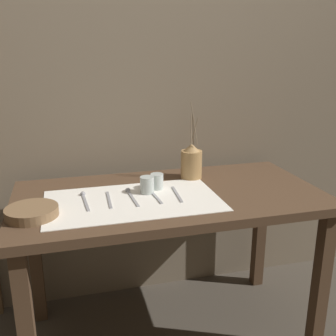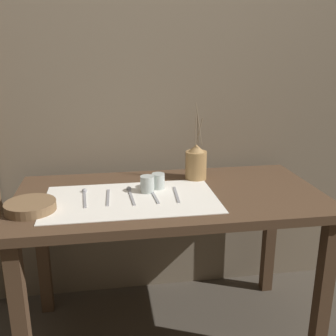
{
  "view_description": "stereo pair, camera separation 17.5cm",
  "coord_description": "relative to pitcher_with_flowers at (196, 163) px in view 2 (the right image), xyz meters",
  "views": [
    {
      "loc": [
        -0.44,
        -1.62,
        1.39
      ],
      "look_at": [
        -0.01,
        0.0,
        0.88
      ],
      "focal_mm": 42.0,
      "sensor_mm": 36.0,
      "label": 1
    },
    {
      "loc": [
        -0.27,
        -1.66,
        1.39
      ],
      "look_at": [
        -0.01,
        0.0,
        0.88
      ],
      "focal_mm": 42.0,
      "sensor_mm": 36.0,
      "label": 2
    }
  ],
  "objects": [
    {
      "name": "ground_plane",
      "position": [
        -0.16,
        -0.18,
        -0.84
      ],
      "size": [
        12.0,
        12.0,
        0.0
      ],
      "primitive_type": "plane",
      "color": "#473F35"
    },
    {
      "name": "stone_wall_back",
      "position": [
        -0.16,
        0.28,
        0.36
      ],
      "size": [
        7.0,
        0.06,
        2.4
      ],
      "color": "#7A6B56",
      "rests_on": "ground_plane"
    },
    {
      "name": "wooden_table",
      "position": [
        -0.16,
        -0.18,
        -0.18
      ],
      "size": [
        1.39,
        0.71,
        0.76
      ],
      "color": "#4C3523",
      "rests_on": "ground_plane"
    },
    {
      "name": "linen_cloth",
      "position": [
        -0.34,
        -0.23,
        -0.08
      ],
      "size": [
        0.75,
        0.43,
        0.0
      ],
      "color": "white",
      "rests_on": "wooden_table"
    },
    {
      "name": "pitcher_with_flowers",
      "position": [
        0.0,
        0.0,
        0.0
      ],
      "size": [
        0.11,
        0.11,
        0.38
      ],
      "color": "#A87F4C",
      "rests_on": "wooden_table"
    },
    {
      "name": "wooden_bowl",
      "position": [
        -0.75,
        -0.3,
        -0.06
      ],
      "size": [
        0.2,
        0.2,
        0.04
      ],
      "color": "brown",
      "rests_on": "wooden_table"
    },
    {
      "name": "glass_tumbler_near",
      "position": [
        -0.26,
        -0.16,
        -0.04
      ],
      "size": [
        0.06,
        0.06,
        0.08
      ],
      "color": "#B7C1BC",
      "rests_on": "wooden_table"
    },
    {
      "name": "glass_tumbler_far",
      "position": [
        -0.21,
        -0.12,
        -0.04
      ],
      "size": [
        0.06,
        0.06,
        0.07
      ],
      "color": "#B7C1BC",
      "rests_on": "wooden_table"
    },
    {
      "name": "spoon_inner",
      "position": [
        -0.54,
        -0.15,
        -0.08
      ],
      "size": [
        0.03,
        0.21,
        0.02
      ],
      "color": "#939399",
      "rests_on": "wooden_table"
    },
    {
      "name": "fork_outer",
      "position": [
        -0.44,
        -0.21,
        -0.08
      ],
      "size": [
        0.02,
        0.2,
        0.0
      ],
      "color": "#939399",
      "rests_on": "wooden_table"
    },
    {
      "name": "spoon_outer",
      "position": [
        -0.34,
        -0.16,
        -0.08
      ],
      "size": [
        0.03,
        0.21,
        0.02
      ],
      "color": "#939399",
      "rests_on": "wooden_table"
    },
    {
      "name": "knife_center",
      "position": [
        -0.24,
        -0.21,
        -0.08
      ],
      "size": [
        0.03,
        0.2,
        0.0
      ],
      "color": "#939399",
      "rests_on": "wooden_table"
    },
    {
      "name": "fork_inner",
      "position": [
        -0.14,
        -0.22,
        -0.08
      ],
      "size": [
        0.03,
        0.2,
        0.0
      ],
      "color": "#939399",
      "rests_on": "wooden_table"
    }
  ]
}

